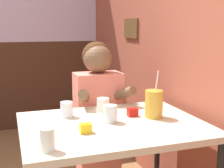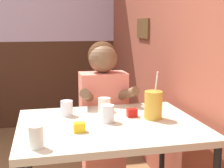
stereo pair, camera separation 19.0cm
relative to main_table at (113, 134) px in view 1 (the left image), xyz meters
name	(u,v)px [view 1 (the left image)]	position (x,y,z in m)	size (l,w,h in m)	color
brick_wall_right	(141,19)	(0.61, 0.99, 0.67)	(0.08, 4.78, 2.70)	#9E4C38
main_table	(113,134)	(0.00, 0.00, 0.00)	(1.03, 0.79, 0.75)	beige
person_seated	(98,116)	(0.07, 0.54, -0.05)	(0.42, 0.41, 1.18)	#EA7F6B
cocktail_pitcher	(154,104)	(0.27, 0.03, 0.15)	(0.11, 0.11, 0.28)	gold
glass_near_pitcher	(67,109)	(-0.23, 0.20, 0.12)	(0.07, 0.07, 0.09)	silver
glass_center	(47,140)	(-0.40, -0.29, 0.12)	(0.07, 0.07, 0.10)	silver
glass_far_side	(103,105)	(0.02, 0.25, 0.11)	(0.08, 0.08, 0.09)	silver
glass_by_brick	(110,114)	(-0.01, 0.02, 0.12)	(0.08, 0.08, 0.10)	silver
condiment_ketchup	(132,112)	(0.16, 0.09, 0.09)	(0.06, 0.04, 0.05)	#B7140F
condiment_mustard	(85,128)	(-0.19, -0.12, 0.09)	(0.06, 0.04, 0.05)	yellow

